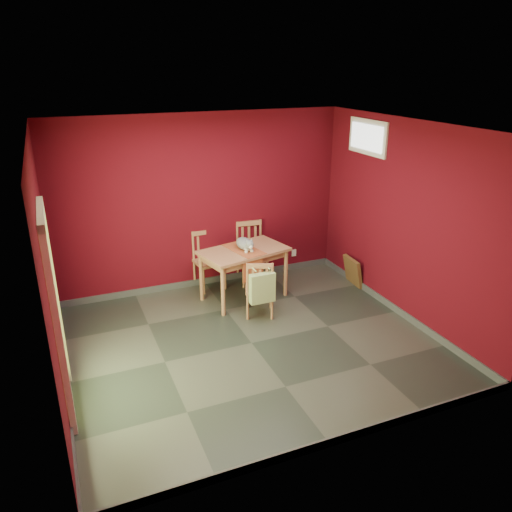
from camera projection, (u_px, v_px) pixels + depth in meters
name	position (u px, v px, depth m)	size (l,w,h in m)	color
ground	(252.00, 343.00, 6.40)	(4.50, 4.50, 0.00)	#2D342D
room_shell	(252.00, 340.00, 6.38)	(4.50, 4.50, 4.50)	#4E0812
doorway	(55.00, 309.00, 4.84)	(0.06, 1.01, 2.13)	#B7D838
window	(367.00, 137.00, 7.20)	(0.05, 0.90, 0.50)	white
outlet_plate	(294.00, 253.00, 8.57)	(0.08, 0.01, 0.12)	silver
dining_table	(244.00, 256.00, 7.38)	(1.39, 0.99, 0.78)	#A7714E
table_runner	(247.00, 256.00, 7.27)	(0.49, 0.77, 0.36)	#A04A29
chair_far_left	(208.00, 259.00, 7.85)	(0.47, 0.47, 0.91)	#A7714E
chair_far_right	(251.00, 252.00, 8.06)	(0.51, 0.51, 0.98)	#A7714E
chair_near	(260.00, 287.00, 6.95)	(0.51, 0.51, 0.84)	#A7714E
tote_bag	(262.00, 288.00, 6.73)	(0.35, 0.20, 0.49)	#98B070
cat	(245.00, 242.00, 7.33)	(0.24, 0.46, 0.23)	slate
picture_frame	(353.00, 271.00, 8.00)	(0.18, 0.46, 0.45)	brown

